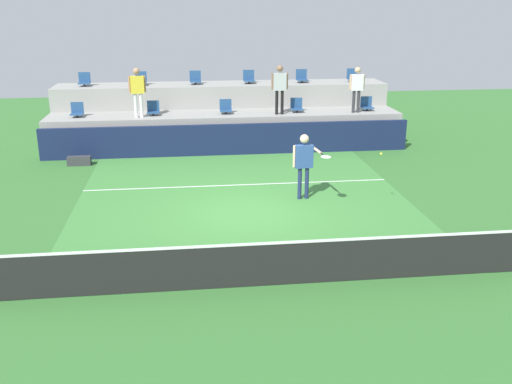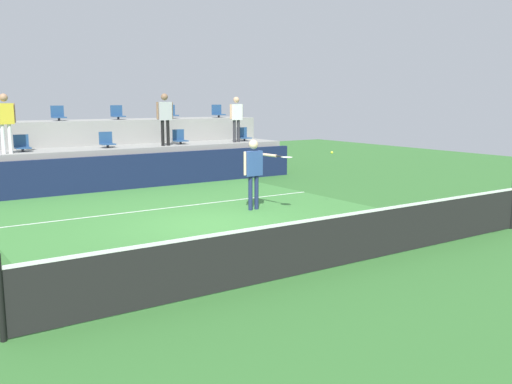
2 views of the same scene
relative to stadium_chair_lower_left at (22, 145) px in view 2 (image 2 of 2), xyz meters
The scene contains 20 objects.
ground_plane 7.84m from the stadium_chair_lower_left, 69.91° to the right, with size 40.00×40.00×0.00m, color #336B2D.
court_inner_paint 6.93m from the stadium_chair_lower_left, 67.01° to the right, with size 9.00×10.00×0.01m, color #3D7F38.
court_service_line 5.70m from the stadium_chair_lower_left, 61.31° to the right, with size 9.00×0.06×0.00m, color white.
tennis_net 11.58m from the stadium_chair_lower_left, 76.75° to the right, with size 10.48×0.08×1.07m.
sponsor_backboard 3.06m from the stadium_chair_lower_left, 25.01° to the right, with size 13.00×0.16×1.10m, color #141E42.
seating_tier_lower 2.78m from the stadium_chair_lower_left, ahead, with size 13.00×1.80×1.25m, color gray.
seating_tier_upper 3.26m from the stadium_chair_lower_left, 35.20° to the left, with size 13.00×1.80×2.10m, color gray.
stadium_chair_lower_left is the anchor object (origin of this frame).
stadium_chair_lower_center 2.64m from the stadium_chair_lower_left, ahead, with size 0.44×0.40×0.52m.
stadium_chair_lower_right 5.31m from the stadium_chair_lower_left, ahead, with size 0.44×0.40×0.52m.
stadium_chair_lower_far_right 8.02m from the stadium_chair_lower_left, ahead, with size 0.44×0.40×0.52m.
stadium_chair_upper_mid_left 2.55m from the stadium_chair_lower_left, 48.47° to the left, with size 0.44×0.40×0.52m.
stadium_chair_upper_mid_right 4.21m from the stadium_chair_lower_left, 25.91° to the left, with size 0.44×0.40×0.52m.
stadium_chair_upper_right 6.17m from the stadium_chair_lower_left, 17.14° to the left, with size 0.44×0.40×0.52m.
stadium_chair_upper_far_right 8.18m from the stadium_chair_lower_left, 12.78° to the left, with size 0.44×0.40×0.52m.
tennis_player 7.64m from the stadium_chair_lower_left, 55.51° to the right, with size 0.84×1.22×1.82m.
spectator_leaning_on_rail 1.05m from the stadium_chair_lower_left, 141.76° to the right, with size 0.61×0.26×1.75m.
spectator_in_grey 4.69m from the stadium_chair_lower_left, ahead, with size 0.61×0.24×1.78m.
spectator_in_white 7.52m from the stadium_chair_lower_left, ahead, with size 0.59×0.24×1.67m.
tennis_ball 9.46m from the stadium_chair_lower_left, 49.56° to the right, with size 0.07×0.07×0.07m.
Camera 2 is at (-6.18, -10.80, 2.82)m, focal length 39.02 mm.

